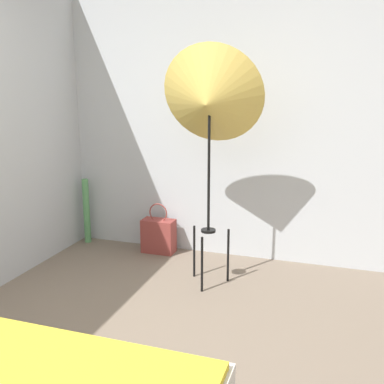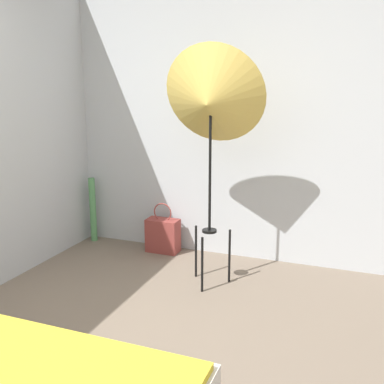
{
  "view_description": "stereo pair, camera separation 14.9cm",
  "coord_description": "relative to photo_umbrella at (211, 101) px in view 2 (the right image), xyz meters",
  "views": [
    {
      "loc": [
        1.24,
        -1.6,
        1.61
      ],
      "look_at": [
        0.2,
        1.53,
        0.83
      ],
      "focal_mm": 42.0,
      "sensor_mm": 36.0,
      "label": 1
    },
    {
      "loc": [
        1.38,
        -1.55,
        1.61
      ],
      "look_at": [
        0.2,
        1.53,
        0.83
      ],
      "focal_mm": 42.0,
      "sensor_mm": 36.0,
      "label": 2
    }
  ],
  "objects": [
    {
      "name": "wall_back",
      "position": [
        -0.26,
        0.72,
        -0.2
      ],
      "size": [
        8.0,
        0.05,
        2.6
      ],
      "color": "#B7BCC1",
      "rests_on": "ground_plane"
    },
    {
      "name": "photo_umbrella",
      "position": [
        0.0,
        0.0,
        0.0
      ],
      "size": [
        0.82,
        0.5,
        1.93
      ],
      "color": "black",
      "rests_on": "ground_plane"
    },
    {
      "name": "tote_bag",
      "position": [
        -0.67,
        0.54,
        -1.33
      ],
      "size": [
        0.32,
        0.17,
        0.5
      ],
      "color": "brown",
      "rests_on": "ground_plane"
    },
    {
      "name": "paper_roll",
      "position": [
        -1.5,
        0.58,
        -1.16
      ],
      "size": [
        0.07,
        0.07,
        0.68
      ],
      "color": "#56995B",
      "rests_on": "ground_plane"
    }
  ]
}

